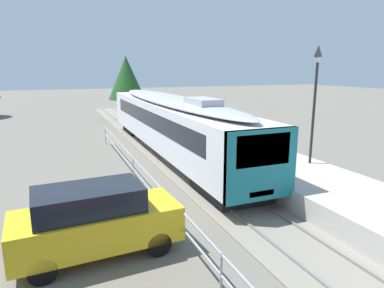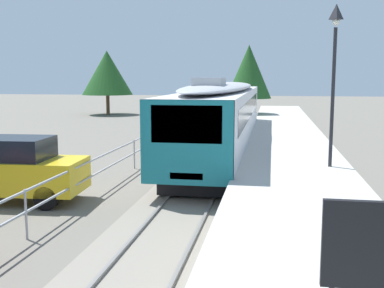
{
  "view_description": "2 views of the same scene",
  "coord_description": "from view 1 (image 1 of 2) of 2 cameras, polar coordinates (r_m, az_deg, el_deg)",
  "views": [
    {
      "loc": [
        -6.45,
        5.98,
        5.21
      ],
      "look_at": [
        -1.0,
        19.39,
        2.0
      ],
      "focal_mm": 31.63,
      "sensor_mm": 36.0,
      "label": 1
    },
    {
      "loc": [
        2.48,
        1.96,
        3.9
      ],
      "look_at": [
        0.0,
        16.39,
        1.8
      ],
      "focal_mm": 43.73,
      "sensor_mm": 36.0,
      "label": 2
    }
  ],
  "objects": [
    {
      "name": "tree_behind_station_far",
      "position": [
        35.58,
        -11.01,
        10.87
      ],
      "size": [
        3.72,
        3.72,
        6.52
      ],
      "color": "brown",
      "rests_on": "ground"
    },
    {
      "name": "commuter_train",
      "position": [
        20.77,
        -3.78,
        4.0
      ],
      "size": [
        2.82,
        20.42,
        3.74
      ],
      "color": "silver",
      "rests_on": "track_rails"
    },
    {
      "name": "station_platform",
      "position": [
        19.33,
        8.8,
        -1.91
      ],
      "size": [
        3.9,
        60.0,
        0.9
      ],
      "primitive_type": "cube",
      "color": "#B7B5AD",
      "rests_on": "ground"
    },
    {
      "name": "carpark_fence",
      "position": [
        8.05,
        4.95,
        -19.89
      ],
      "size": [
        0.06,
        36.06,
        1.25
      ],
      "color": "#9EA0A5",
      "rests_on": "ground"
    },
    {
      "name": "track_rails",
      "position": [
        18.03,
        -0.18,
        -4.18
      ],
      "size": [
        3.2,
        60.0,
        0.14
      ],
      "color": "gray",
      "rests_on": "ground"
    },
    {
      "name": "ground_plane",
      "position": [
        17.2,
        -9.53,
        -5.31
      ],
      "size": [
        160.0,
        160.0,
        0.0
      ],
      "primitive_type": "plane",
      "color": "#6B665B"
    },
    {
      "name": "platform_lamp_mid_platform",
      "position": [
        16.31,
        20.17,
        9.68
      ],
      "size": [
        0.34,
        0.34,
        5.35
      ],
      "color": "#232328",
      "rests_on": "station_platform"
    },
    {
      "name": "parked_suv_yellow",
      "position": [
        10.14,
        -15.98,
        -12.18
      ],
      "size": [
        4.7,
        2.17,
        2.04
      ],
      "color": "gold",
      "rests_on": "ground"
    }
  ]
}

